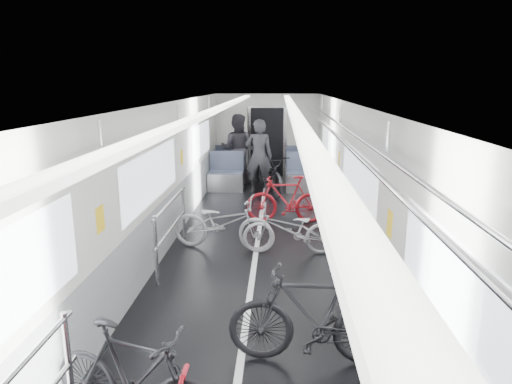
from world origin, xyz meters
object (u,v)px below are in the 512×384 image
Objects in this scene: bike_right_far at (286,199)px; person_standing at (259,156)px; bike_left_mid at (135,378)px; bike_right_mid at (290,230)px; person_seated at (237,149)px; bike_left_far at (223,223)px; bike_right_near at (314,316)px; bike_aisle at (270,174)px.

person_standing is at bearing -166.21° from bike_right_far.
bike_right_mid is at bearing -0.11° from bike_left_mid.
person_standing is 1.35m from person_seated.
person_standing is at bearing 2.67° from bike_left_far.
bike_left_far is 1.11× the size of bike_right_mid.
bike_left_far is at bearing 99.47° from person_seated.
bike_right_near reaches higher than bike_left_far.
person_seated is (-1.30, 3.67, 0.47)m from bike_right_far.
person_seated reaches higher than person_standing.
bike_right_mid is 5.55m from person_seated.
bike_left_far is 0.90× the size of person_seated.
person_standing is (-0.65, 2.48, 0.45)m from bike_right_far.
person_seated is at bearing -167.62° from bike_right_near.
person_standing is (0.42, 4.01, 0.48)m from bike_left_far.
bike_left_far is 3.38m from bike_right_near.
bike_aisle is at bearing -173.35° from bike_right_near.
person_seated reaches higher than bike_left_far.
bike_left_far is 1.13m from bike_right_mid.
person_seated is (-1.35, 5.36, 0.54)m from bike_right_mid.
bike_left_mid reaches higher than bike_right_mid.
bike_right_far is 2.61m from person_standing.
bike_left_mid is at bearing -18.03° from bike_right_mid.
bike_left_far is at bearing -155.72° from bike_right_near.
bike_left_far is at bearing -98.47° from bike_right_mid.
person_seated is at bearing 110.20° from bike_aisle.
bike_aisle is 1.58m from person_seated.
bike_right_far is at bearing 107.84° from person_standing.
bike_aisle is (0.89, 8.13, 0.03)m from bike_left_mid.
bike_right_far is at bearing 5.55° from bike_left_mid.
bike_right_near is at bearing -149.14° from bike_left_far.
bike_right_near is 8.47m from person_seated.
person_seated is at bearing -57.89° from person_standing.
bike_right_near is at bearing -103.69° from bike_aisle.
bike_right_mid is (1.11, -0.17, -0.05)m from bike_left_far.
bike_left_far is 4.07m from bike_aisle.
person_standing reaches higher than bike_right_far.
bike_aisle is at bearing -1.34° from bike_left_far.
bike_left_mid is 0.98× the size of bike_right_far.
bike_right_mid is 0.82× the size of bike_aisle.
bike_right_near is 0.90× the size of bike_aisle.
bike_aisle is 1.01× the size of person_standing.
bike_right_far reaches higher than bike_left_mid.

